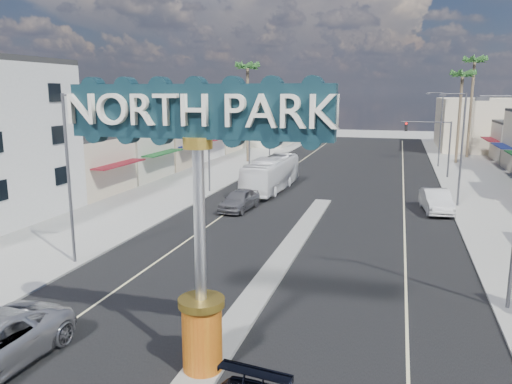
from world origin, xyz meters
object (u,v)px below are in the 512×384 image
Objects in this scene: car_parked_left at (239,200)px; city_bus at (271,174)px; streetlight_l_far at (271,122)px; car_parked_right at (436,201)px; traffic_signal_left at (264,134)px; traffic_signal_right at (432,138)px; palm_left_far at (248,72)px; streetlight_l_near at (71,171)px; streetlight_l_mid at (210,137)px; streetlight_r_far at (439,125)px; palm_right_far at (474,66)px; palm_right_mid at (462,79)px; gateway_sign at (199,197)px; streetlight_r_mid at (460,144)px.

city_bus is (0.41, 8.47, 0.70)m from car_parked_left.
car_parked_right is (19.25, -24.31, -4.20)m from streetlight_l_far.
traffic_signal_left is 1.00× the size of traffic_signal_right.
streetlight_l_near is at bearing -86.33° from palm_left_far.
streetlight_l_mid is 22.00m from streetlight_l_far.
palm_right_far reaches higher than streetlight_r_far.
streetlight_r_far is (20.87, 42.00, 0.00)m from streetlight_l_near.
palm_right_mid is (26.00, 6.00, -0.90)m from palm_left_far.
palm_right_far reaches higher than car_parked_right.
car_parked_left is 0.93× the size of car_parked_right.
streetlight_l_far is at bearing 90.00° from streetlight_l_near.
streetlight_l_mid is at bearing -128.48° from palm_right_far.
traffic_signal_right is 1.23× the size of car_parked_left.
gateway_sign is at bearing -103.53° from palm_right_mid.
gateway_sign is 1.74× the size of car_parked_right.
streetlight_l_near and streetlight_l_far have the same top height.
streetlight_l_near reaches higher than car_parked_right.
streetlight_l_mid is 20.87m from streetlight_r_mid.
palm_left_far is (-3.82, 6.01, 7.22)m from traffic_signal_left.
traffic_signal_left is 0.67× the size of streetlight_r_far.
palm_right_mid is (23.43, 46.00, 5.54)m from streetlight_l_near.
traffic_signal_right is at bearing -98.86° from streetlight_r_far.
palm_left_far is (-23.43, -2.00, 6.43)m from streetlight_r_far.
traffic_signal_right is 16.66m from car_parked_right.
streetlight_r_far is 1.71× the size of car_parked_right.
car_parked_right is (-6.19, -34.31, -11.52)m from palm_right_far.
traffic_signal_left is at bearing 87.90° from streetlight_l_near.
streetlight_l_mid is 1.84× the size of car_parked_left.
streetlight_r_mid is 1.00× the size of streetlight_r_far.
traffic_signal_left is 0.50× the size of palm_right_mid.
traffic_signal_right is 8.14m from streetlight_r_far.
palm_right_far is at bearing 21.46° from streetlight_l_far.
car_parked_right is (-1.62, -2.31, -4.20)m from streetlight_r_mid.
car_parked_right is at bearing -6.85° from streetlight_l_mid.
palm_right_far is 37.42m from city_bus.
gateway_sign is 1.02× the size of streetlight_l_far.
gateway_sign is 23.46m from car_parked_left.
car_parked_left is (7.15, -25.88, -10.67)m from palm_left_far.
palm_right_mid reaches higher than car_parked_right.
gateway_sign is at bearing -101.78° from streetlight_r_far.
gateway_sign is 1.02× the size of streetlight_r_mid.
palm_left_far is at bearing 127.43° from car_parked_right.
streetlight_l_far is 1.84× the size of car_parked_left.
streetlight_l_mid is at bearing -133.48° from streetlight_r_far.
city_bus is at bearing 77.55° from streetlight_l_near.
car_parked_left is at bearing -80.48° from traffic_signal_left.
streetlight_r_far is 7.30m from palm_right_mid.
gateway_sign reaches higher than city_bus.
traffic_signal_left is 0.67× the size of streetlight_l_mid.
palm_right_far is at bearing 81.88° from streetlight_r_mid.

